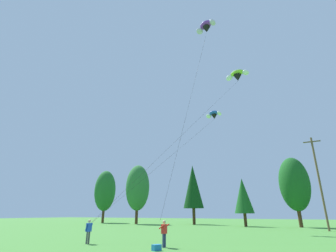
# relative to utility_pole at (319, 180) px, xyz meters

# --- Properties ---
(treeline_tree_a) EXTENTS (5.20, 5.20, 12.57)m
(treeline_tree_a) POSITION_rel_utility_pole_xyz_m (-46.52, 9.98, 1.13)
(treeline_tree_a) COLOR #472D19
(treeline_tree_a) RESTS_ON ground_plane
(treeline_tree_b) EXTENTS (5.20, 5.20, 12.61)m
(treeline_tree_b) POSITION_rel_utility_pole_xyz_m (-34.84, 7.42, 1.15)
(treeline_tree_b) COLOR #472D19
(treeline_tree_b) RESTS_ON ground_plane
(treeline_tree_c) EXTENTS (4.30, 4.30, 12.27)m
(treeline_tree_c) POSITION_rel_utility_pole_xyz_m (-23.16, 11.52, 1.21)
(treeline_tree_c) COLOR #472D19
(treeline_tree_c) RESTS_ON ground_plane
(treeline_tree_d) EXTENTS (3.41, 3.41, 8.25)m
(treeline_tree_d) POSITION_rel_utility_pole_xyz_m (-11.86, 7.43, -1.32)
(treeline_tree_d) COLOR #472D19
(treeline_tree_d) RESTS_ON ground_plane
(treeline_tree_e) EXTENTS (4.90, 4.90, 11.46)m
(treeline_tree_e) POSITION_rel_utility_pole_xyz_m (-3.31, 8.72, 0.46)
(treeline_tree_e) COLOR #472D19
(treeline_tree_e) RESTS_ON ground_plane
(utility_pole) EXTENTS (2.20, 0.26, 12.41)m
(utility_pole) POSITION_rel_utility_pole_xyz_m (0.00, 0.00, 0.00)
(utility_pole) COLOR brown
(utility_pole) RESTS_ON ground_plane
(kite_flyer_near) EXTENTS (0.26, 0.57, 1.69)m
(kite_flyer_near) POSITION_rel_utility_pole_xyz_m (-16.91, -24.74, -5.49)
(kite_flyer_near) COLOR #4C4C51
(kite_flyer_near) RESTS_ON ground_plane
(kite_flyer_mid) EXTENTS (0.58, 0.61, 1.69)m
(kite_flyer_mid) POSITION_rel_utility_pole_xyz_m (-10.88, -23.92, -5.48)
(kite_flyer_mid) COLOR navy
(kite_flyer_mid) RESTS_ON ground_plane
(parafoil_kite_high_lime_white) EXTENTS (10.95, 17.71, 20.45)m
(parafoil_kite_high_lime_white) POSITION_rel_utility_pole_xyz_m (-7.93, -7.74, 14.25)
(parafoil_kite_high_lime_white) COLOR #93D633
(parafoil_kite_mid_purple) EXTENTS (3.05, 9.23, 23.05)m
(parafoil_kite_mid_purple) POSITION_rel_utility_pole_xyz_m (-9.65, -15.57, 17.45)
(parafoil_kite_mid_purple) COLOR purple
(parafoil_kite_far_blue_white) EXTENTS (6.06, 19.70, 15.72)m
(parafoil_kite_far_blue_white) POSITION_rel_utility_pole_xyz_m (-12.34, -5.72, 9.74)
(parafoil_kite_far_blue_white) COLOR blue
(picnic_cooler) EXTENTS (0.55, 0.63, 0.34)m
(picnic_cooler) POSITION_rel_utility_pole_xyz_m (-10.59, -25.41, -6.31)
(picnic_cooler) COLOR #1E70B7
(picnic_cooler) RESTS_ON ground_plane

